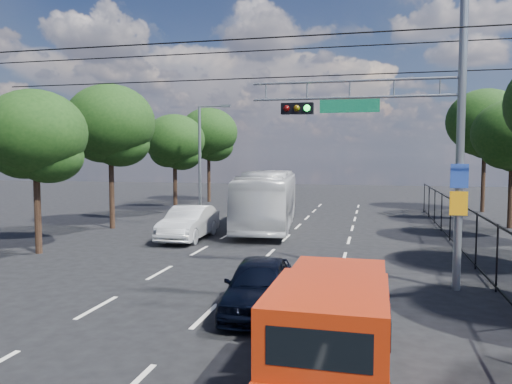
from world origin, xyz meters
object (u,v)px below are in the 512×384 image
(signal_mast, at_px, (417,113))
(red_pickup, at_px, (333,324))
(navy_hatchback, at_px, (259,285))
(white_van, at_px, (189,223))
(white_bus, at_px, (268,199))

(signal_mast, height_order, red_pickup, signal_mast)
(red_pickup, bearing_deg, navy_hatchback, 121.35)
(signal_mast, bearing_deg, red_pickup, -105.55)
(signal_mast, distance_m, navy_hatchback, 6.94)
(red_pickup, height_order, navy_hatchback, red_pickup)
(red_pickup, height_order, white_van, red_pickup)
(navy_hatchback, xyz_separation_m, white_bus, (-2.84, 14.66, 0.87))
(white_bus, relative_size, white_van, 2.35)
(red_pickup, xyz_separation_m, white_bus, (-4.98, 18.18, 0.53))
(red_pickup, distance_m, white_bus, 18.86)
(signal_mast, distance_m, red_pickup, 8.26)
(white_van, bearing_deg, white_bus, 57.58)
(red_pickup, distance_m, white_van, 15.59)
(navy_hatchback, relative_size, white_van, 0.85)
(red_pickup, relative_size, white_bus, 0.47)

